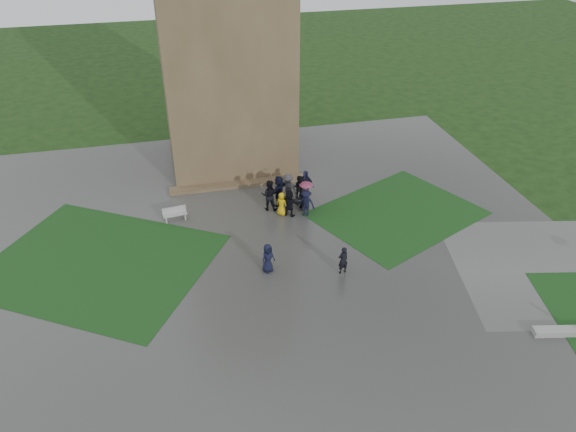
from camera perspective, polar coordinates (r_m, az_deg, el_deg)
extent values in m
plane|color=black|center=(27.68, -1.32, -7.18)|extent=(120.00, 120.00, 0.00)
cube|color=#353533|center=(29.23, -2.16, -4.77)|extent=(34.00, 34.00, 0.02)
cube|color=#123613|center=(30.78, -18.68, -4.53)|extent=(14.10, 13.46, 0.01)
cube|color=#123613|center=(33.88, 11.01, 0.26)|extent=(11.12, 10.15, 0.01)
cube|color=brown|center=(37.31, -6.68, 18.54)|extent=(8.00, 8.00, 18.00)
cube|color=brown|center=(36.35, -4.89, 3.26)|extent=(9.00, 0.80, 0.22)
cube|color=#A4A39F|center=(33.06, -11.41, 0.16)|extent=(1.42, 0.59, 0.06)
cube|color=#A4A39F|center=(33.11, -12.30, -0.33)|extent=(0.12, 0.37, 0.39)
cube|color=#A4A39F|center=(33.23, -10.44, 0.03)|extent=(0.12, 0.37, 0.39)
cube|color=#A4A39F|center=(33.12, -11.51, 0.64)|extent=(1.37, 0.23, 0.37)
imported|color=black|center=(33.54, 1.54, 2.46)|extent=(1.32, 1.91, 1.94)
imported|color=black|center=(34.38, 1.75, 3.19)|extent=(1.27, 1.18, 1.90)
imported|color=black|center=(34.60, 1.08, 3.01)|extent=(0.82, 0.64, 1.49)
imported|color=#38383C|center=(34.06, -0.02, 2.86)|extent=(1.31, 1.23, 1.84)
imported|color=black|center=(33.69, -0.93, 2.59)|extent=(1.74, 1.68, 1.92)
imported|color=black|center=(33.21, -1.92, 2.13)|extent=(1.08, 0.85, 1.94)
imported|color=gold|center=(32.80, -0.65, 1.24)|extent=(0.83, 0.85, 1.45)
imported|color=black|center=(32.65, 0.15, 1.31)|extent=(1.55, 1.40, 1.66)
imported|color=black|center=(32.66, 1.83, 1.33)|extent=(1.22, 1.10, 1.70)
imported|color=#38383C|center=(33.38, 1.68, 1.84)|extent=(1.44, 1.07, 1.48)
imported|color=#CB5383|center=(32.13, 1.87, 2.96)|extent=(0.79, 0.79, 0.69)
imported|color=#4B3592|center=(32.74, 1.72, 3.83)|extent=(0.95, 0.95, 0.88)
imported|color=black|center=(28.19, -2.06, -4.29)|extent=(0.94, 0.86, 1.59)
imported|color=black|center=(28.22, 5.61, -4.48)|extent=(0.63, 0.49, 1.52)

